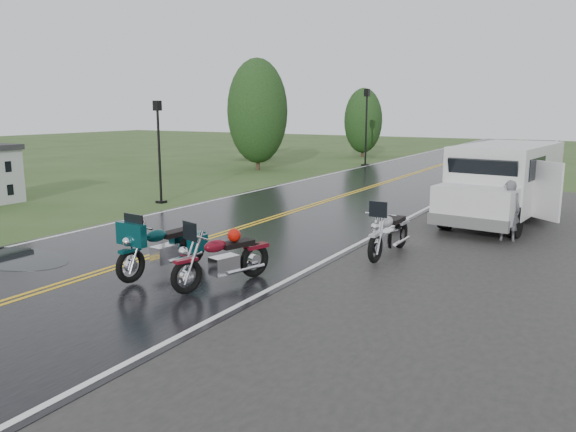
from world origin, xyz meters
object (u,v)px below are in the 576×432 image
object	(u,v)px
motorcycle_red	(186,262)
person_at_van	(508,212)
motorcycle_teal	(130,252)
lamp_post_near_left	(159,152)
lamp_post_far_left	(366,127)
van_white	(448,188)
motorcycle_silver	(376,236)

from	to	relation	value
motorcycle_red	person_at_van	bearing A→B (deg)	76.52
motorcycle_teal	lamp_post_near_left	size ratio (longest dim) A/B	0.62
motorcycle_teal	lamp_post_far_left	distance (m)	25.37
van_white	lamp_post_near_left	world-z (taller)	lamp_post_near_left
motorcycle_silver	motorcycle_red	bearing A→B (deg)	-120.42
van_white	person_at_van	xyz separation A→B (m)	(1.81, -0.68, -0.42)
lamp_post_far_left	motorcycle_red	bearing A→B (deg)	-75.04
motorcycle_silver	motorcycle_teal	bearing A→B (deg)	-133.38
motorcycle_red	lamp_post_far_left	bearing A→B (deg)	121.29
lamp_post_near_left	lamp_post_far_left	size ratio (longest dim) A/B	0.81
motorcycle_teal	motorcycle_silver	world-z (taller)	motorcycle_teal
motorcycle_teal	motorcycle_red	bearing A→B (deg)	6.39
motorcycle_teal	lamp_post_near_left	xyz separation A→B (m)	(-6.51, 7.92, 1.22)
motorcycle_red	motorcycle_teal	bearing A→B (deg)	-162.22
motorcycle_teal	person_at_van	world-z (taller)	person_at_van
motorcycle_red	motorcycle_teal	xyz separation A→B (m)	(-1.41, -0.04, 0.02)
motorcycle_teal	lamp_post_far_left	bearing A→B (deg)	106.78
motorcycle_teal	person_at_van	distance (m)	9.79
motorcycle_red	motorcycle_silver	xyz separation A→B (m)	(2.28, 3.82, 0.01)
motorcycle_teal	person_at_van	xyz separation A→B (m)	(5.88, 7.83, 0.12)
motorcycle_red	lamp_post_near_left	size ratio (longest dim) A/B	0.60
lamp_post_near_left	person_at_van	bearing A→B (deg)	-0.43
motorcycle_teal	lamp_post_far_left	world-z (taller)	lamp_post_far_left
motorcycle_red	lamp_post_near_left	distance (m)	11.25
person_at_van	lamp_post_near_left	size ratio (longest dim) A/B	0.43
van_white	lamp_post_near_left	size ratio (longest dim) A/B	1.64
motorcycle_teal	van_white	world-z (taller)	van_white
motorcycle_teal	lamp_post_far_left	xyz separation A→B (m)	(-5.19, 24.77, 1.67)
motorcycle_silver	lamp_post_near_left	distance (m)	11.05
van_white	person_at_van	distance (m)	1.98
van_white	person_at_van	size ratio (longest dim) A/B	3.86
motorcycle_silver	van_white	bearing A→B (deg)	85.70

